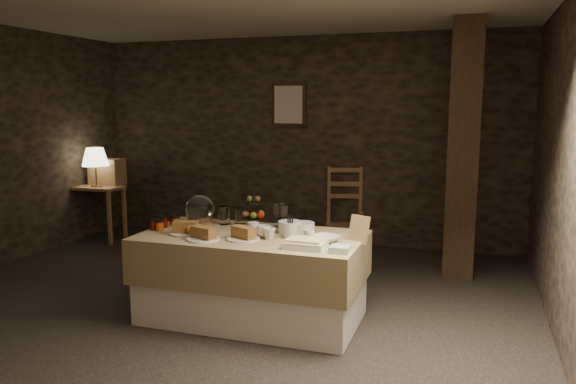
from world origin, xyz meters
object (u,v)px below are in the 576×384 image
(console_table, at_px, (96,196))
(wine_rack, at_px, (107,172))
(chair, at_px, (346,212))
(buffet_table, at_px, (252,271))
(table_lamp, at_px, (95,157))
(timber_column, at_px, (464,150))
(fruit_stand, at_px, (254,214))

(console_table, bearing_deg, wine_rack, 74.48)
(console_table, distance_m, chair, 3.22)
(buffet_table, distance_m, table_lamp, 3.48)
(console_table, distance_m, timber_column, 4.57)
(table_lamp, height_order, wine_rack, table_lamp)
(chair, bearing_deg, table_lamp, -179.87)
(chair, relative_size, fruit_stand, 2.50)
(console_table, distance_m, wine_rack, 0.35)
(wine_rack, bearing_deg, table_lamp, -90.00)
(table_lamp, distance_m, wine_rack, 0.31)
(table_lamp, xyz_separation_m, timber_column, (4.46, -0.06, 0.21))
(wine_rack, bearing_deg, timber_column, -3.74)
(table_lamp, relative_size, timber_column, 0.19)
(timber_column, xyz_separation_m, fruit_stand, (-1.65, -1.53, -0.46))
(table_lamp, bearing_deg, chair, 13.74)
(wine_rack, relative_size, chair, 0.55)
(buffet_table, bearing_deg, chair, 85.48)
(buffet_table, xyz_separation_m, fruit_stand, (-0.08, 0.25, 0.43))
(console_table, xyz_separation_m, timber_column, (4.51, -0.11, 0.72))
(fruit_stand, bearing_deg, timber_column, 42.72)
(timber_column, bearing_deg, chair, 149.27)
(wine_rack, distance_m, fruit_stand, 3.34)
(table_lamp, relative_size, wine_rack, 1.19)
(buffet_table, distance_m, wine_rack, 3.58)
(console_table, bearing_deg, timber_column, -1.42)
(timber_column, height_order, fruit_stand, timber_column)
(console_table, relative_size, chair, 0.93)
(buffet_table, height_order, chair, chair)
(chair, xyz_separation_m, timber_column, (1.37, -0.82, 0.86))
(buffet_table, height_order, fruit_stand, fruit_stand)
(buffet_table, relative_size, wine_rack, 4.29)
(chair, bearing_deg, buffet_table, -108.13)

